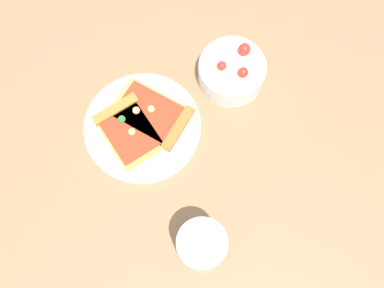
{
  "coord_description": "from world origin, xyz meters",
  "views": [
    {
      "loc": [
        -0.28,
        0.09,
        0.84
      ],
      "look_at": [
        -0.07,
        -0.08,
        0.03
      ],
      "focal_mm": 41.89,
      "sensor_mm": 36.0,
      "label": 1
    }
  ],
  "objects": [
    {
      "name": "salad_bowl",
      "position": [
        -0.0,
        -0.25,
        0.03
      ],
      "size": [
        0.14,
        0.14,
        0.08
      ],
      "color": "white",
      "rests_on": "ground_plane"
    },
    {
      "name": "soda_glass",
      "position": [
        -0.23,
        0.03,
        0.06
      ],
      "size": [
        0.08,
        0.08,
        0.13
      ],
      "color": "silver",
      "rests_on": "ground_plane"
    },
    {
      "name": "pizza_slice_far",
      "position": [
        0.04,
        -0.01,
        0.02
      ],
      "size": [
        0.14,
        0.11,
        0.02
      ],
      "color": "gold",
      "rests_on": "plate"
    },
    {
      "name": "pizza_slice_near",
      "position": [
        0.03,
        -0.07,
        0.02
      ],
      "size": [
        0.18,
        0.15,
        0.02
      ],
      "color": "#E5B256",
      "rests_on": "plate"
    },
    {
      "name": "ground_plane",
      "position": [
        0.0,
        0.0,
        0.0
      ],
      "size": [
        2.4,
        2.4,
        0.0
      ],
      "primitive_type": "plane",
      "color": "#93704C",
      "rests_on": "ground"
    },
    {
      "name": "plate",
      "position": [
        0.03,
        -0.03,
        0.01
      ],
      "size": [
        0.23,
        0.23,
        0.01
      ],
      "primitive_type": "cylinder",
      "color": "white",
      "rests_on": "ground_plane"
    }
  ]
}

